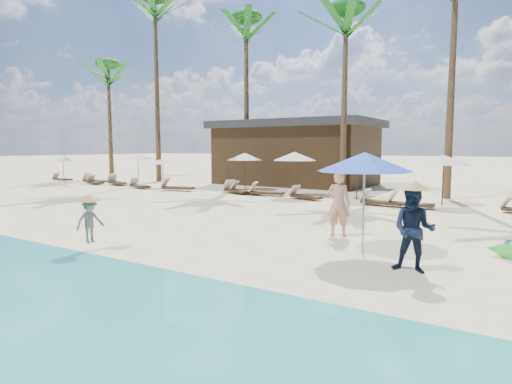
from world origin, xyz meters
The scene contains 31 objects.
ground centered at (0.00, 0.00, 0.00)m, with size 240.00×240.00×0.00m, color #F6E4B6.
wet_sand_strip centered at (0.00, -5.00, 0.00)m, with size 240.00×4.50×0.01m, color tan.
tourist centered at (0.98, 2.62, 0.92)m, with size 0.67×0.44×1.84m, color tan.
vendor_green centered at (3.59, 0.08, 0.87)m, with size 0.85×0.66×1.74m, color #131E36.
vendor_yellow centered at (-3.56, -2.22, 0.73)m, with size 0.71×0.41×1.09m, color gray.
blue_umbrella centered at (2.20, 1.12, 2.18)m, with size 2.24×2.24×2.41m.
resort_parasol_0 centered at (-23.35, 10.15, 1.67)m, with size 1.80×1.80×1.85m.
lounger_0_left centered at (-23.98, 10.35, 0.19)m, with size 1.73×0.70×0.57m.
lounger_0_right centered at (-20.26, 10.39, 0.22)m, with size 1.95×0.72×0.65m.
resort_parasol_1 centered at (-17.77, 12.24, 1.91)m, with size 2.05×2.05×2.12m.
lounger_1_left centered at (-19.43, 9.83, 0.19)m, with size 1.77×0.91×0.58m.
lounger_1_right centered at (-17.71, 10.23, 0.22)m, with size 2.01×1.12×0.65m.
resort_parasol_2 centered at (-14.13, 10.98, 1.64)m, with size 1.77×1.77×1.82m.
lounger_2_left centered at (-14.67, 9.45, 0.19)m, with size 1.76×0.85×0.57m.
resort_parasol_3 centered at (-8.63, 12.16, 1.98)m, with size 2.13×2.13×2.19m.
lounger_3_left centered at (-11.79, 9.65, 0.22)m, with size 2.06×1.10×0.67m.
lounger_3_right centered at (-7.93, 10.24, 0.22)m, with size 1.99×1.18×0.65m.
resort_parasol_4 centered at (-4.66, 10.84, 2.06)m, with size 2.22×2.22×2.29m.
lounger_4_left centered at (-7.56, 10.51, 0.20)m, with size 1.83×0.75×0.60m.
lounger_4_right centered at (-6.07, 10.21, 0.21)m, with size 1.94×1.00×0.63m.
resort_parasol_5 centered at (-1.49, 11.27, 1.88)m, with size 2.03×2.03×2.09m.
lounger_5_left centered at (-3.61, 9.84, 0.20)m, with size 1.81×0.91×0.59m.
resort_parasol_6 centered at (2.37, 11.34, 1.97)m, with size 2.13×2.13×2.19m.
lounger_6_left centered at (0.10, 9.60, 0.21)m, with size 1.87×0.69×0.62m.
lounger_6_right centered at (1.31, 9.61, 0.21)m, with size 1.88×0.62×0.64m.
palm_0 centered at (-24.62, 15.48, 8.11)m, with size 2.08×2.08×9.90m.
palm_1 centered at (-17.59, 14.06, 10.82)m, with size 2.08×2.08×13.60m.
palm_2 centered at (-10.45, 15.08, 9.18)m, with size 2.08×2.08×11.33m.
palm_3 centered at (-3.36, 14.27, 8.58)m, with size 2.08×2.08×10.52m.
palm_4 centered at (2.15, 14.01, 9.45)m, with size 2.08×2.08×11.70m.
pavilion_west centered at (-8.00, 17.50, 2.19)m, with size 10.80×6.60×4.30m.
Camera 1 is at (5.44, -8.78, 2.53)m, focal length 30.00 mm.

